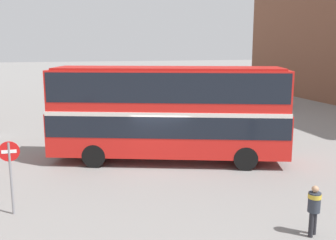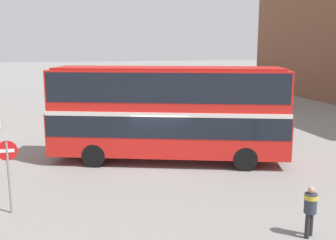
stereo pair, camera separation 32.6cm
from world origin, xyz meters
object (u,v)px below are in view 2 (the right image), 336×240
(double_decker_bus, at_px, (168,108))
(parked_car_side_street, at_px, (191,104))
(pedestrian_foreground, at_px, (310,206))
(parked_car_kerb_far, at_px, (266,98))
(no_entry_sign, at_px, (8,164))

(double_decker_bus, distance_m, parked_car_side_street, 14.28)
(double_decker_bus, distance_m, pedestrian_foreground, 8.84)
(parked_car_kerb_far, bearing_deg, double_decker_bus, 35.06)
(parked_car_kerb_far, height_order, no_entry_sign, no_entry_sign)
(pedestrian_foreground, height_order, no_entry_sign, no_entry_sign)
(parked_car_kerb_far, bearing_deg, no_entry_sign, 30.97)
(pedestrian_foreground, distance_m, parked_car_side_street, 21.77)
(parked_car_kerb_far, distance_m, parked_car_side_street, 7.71)
(parked_car_side_street, bearing_deg, parked_car_kerb_far, 10.19)
(parked_car_kerb_far, xyz_separation_m, parked_car_side_street, (-7.59, -1.37, -0.10))
(pedestrian_foreground, relative_size, no_entry_sign, 0.62)
(parked_car_kerb_far, relative_size, no_entry_sign, 1.82)
(double_decker_bus, xyz_separation_m, no_entry_sign, (-6.58, -4.46, -0.92))
(parked_car_side_street, relative_size, no_entry_sign, 1.83)
(double_decker_bus, xyz_separation_m, pedestrian_foreground, (2.14, -8.41, -1.67))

